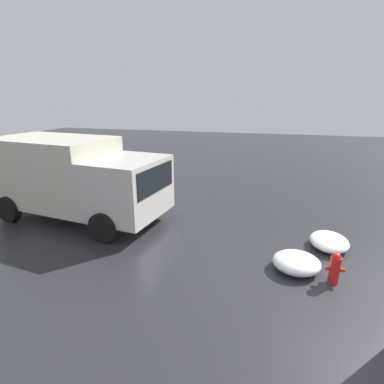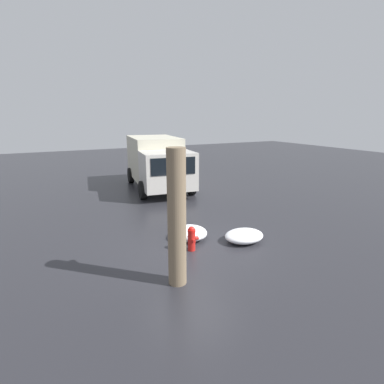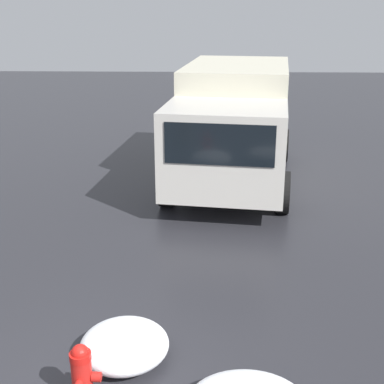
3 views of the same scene
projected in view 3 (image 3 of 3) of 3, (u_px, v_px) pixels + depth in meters
fire_hydrant at (82, 374)px, 5.86m from camera, size 0.43×0.34×0.76m
delivery_truck at (234, 120)px, 13.03m from camera, size 6.35×3.38×2.77m
snow_pile_by_hydrant at (124, 345)px, 6.65m from camera, size 1.15×1.11×0.42m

